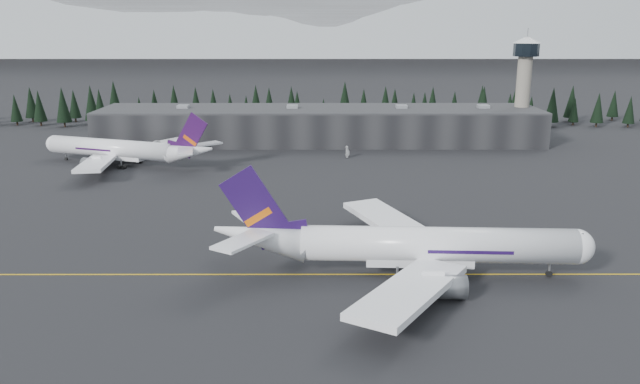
{
  "coord_description": "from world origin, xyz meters",
  "views": [
    {
      "loc": [
        -0.17,
        -103.28,
        42.24
      ],
      "look_at": [
        0.0,
        20.0,
        9.0
      ],
      "focal_mm": 35.0,
      "sensor_mm": 36.0,
      "label": 1
    }
  ],
  "objects_px": {
    "terminal": "(320,125)",
    "control_tower": "(524,77)",
    "jet_main": "(404,245)",
    "gse_vehicle_b": "(348,156)",
    "jet_parked": "(125,150)",
    "gse_vehicle_a": "(157,154)"
  },
  "relations": [
    {
      "from": "gse_vehicle_a",
      "to": "gse_vehicle_b",
      "type": "height_order",
      "value": "gse_vehicle_a"
    },
    {
      "from": "terminal",
      "to": "control_tower",
      "type": "xyz_separation_m",
      "value": [
        75.0,
        3.0,
        17.11
      ]
    },
    {
      "from": "jet_main",
      "to": "gse_vehicle_a",
      "type": "bearing_deg",
      "value": 126.76
    },
    {
      "from": "jet_parked",
      "to": "gse_vehicle_a",
      "type": "relative_size",
      "value": 10.51
    },
    {
      "from": "terminal",
      "to": "gse_vehicle_b",
      "type": "xyz_separation_m",
      "value": [
        9.14,
        -28.31,
        -5.63
      ]
    },
    {
      "from": "terminal",
      "to": "control_tower",
      "type": "relative_size",
      "value": 4.24
    },
    {
      "from": "jet_main",
      "to": "gse_vehicle_b",
      "type": "bearing_deg",
      "value": 95.68
    },
    {
      "from": "jet_main",
      "to": "gse_vehicle_a",
      "type": "xyz_separation_m",
      "value": [
        -68.04,
        100.27,
        -4.68
      ]
    },
    {
      "from": "gse_vehicle_b",
      "to": "terminal",
      "type": "bearing_deg",
      "value": -168.33
    },
    {
      "from": "jet_parked",
      "to": "gse_vehicle_b",
      "type": "height_order",
      "value": "jet_parked"
    },
    {
      "from": "gse_vehicle_a",
      "to": "gse_vehicle_b",
      "type": "xyz_separation_m",
      "value": [
        62.73,
        -1.63,
        -0.1
      ]
    },
    {
      "from": "terminal",
      "to": "control_tower",
      "type": "bearing_deg",
      "value": 2.29
    },
    {
      "from": "terminal",
      "to": "jet_main",
      "type": "xyz_separation_m",
      "value": [
        14.44,
        -126.95,
        -0.85
      ]
    },
    {
      "from": "control_tower",
      "to": "jet_parked",
      "type": "bearing_deg",
      "value": -162.26
    },
    {
      "from": "control_tower",
      "to": "gse_vehicle_b",
      "type": "xyz_separation_m",
      "value": [
        -65.86,
        -31.31,
        -22.73
      ]
    },
    {
      "from": "jet_main",
      "to": "terminal",
      "type": "bearing_deg",
      "value": 99.09
    },
    {
      "from": "jet_main",
      "to": "gse_vehicle_a",
      "type": "distance_m",
      "value": 121.26
    },
    {
      "from": "gse_vehicle_b",
      "to": "jet_main",
      "type": "bearing_deg",
      "value": -3.14
    },
    {
      "from": "gse_vehicle_a",
      "to": "jet_main",
      "type": "bearing_deg",
      "value": -82.45
    },
    {
      "from": "control_tower",
      "to": "jet_parked",
      "type": "xyz_separation_m",
      "value": [
        -134.73,
        -43.09,
        -18.43
      ]
    },
    {
      "from": "jet_main",
      "to": "jet_parked",
      "type": "xyz_separation_m",
      "value": [
        -74.17,
        86.86,
        -0.47
      ]
    },
    {
      "from": "terminal",
      "to": "jet_parked",
      "type": "xyz_separation_m",
      "value": [
        -59.73,
        -40.09,
        -1.32
      ]
    }
  ]
}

